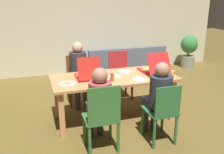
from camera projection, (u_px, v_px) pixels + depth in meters
ground_plane at (114, 118)px, 4.43m from camera, size 20.00×20.00×0.00m
back_wall at (79, 24)px, 6.73m from camera, size 8.00×0.12×2.64m
dining_table at (114, 82)px, 4.23m from camera, size 2.05×0.90×0.77m
chair_0 at (163, 112)px, 3.56m from camera, size 0.40×0.45×0.91m
person_0 at (158, 94)px, 3.63m from camera, size 0.32×0.50×1.19m
chair_1 at (78, 77)px, 4.96m from camera, size 0.43×0.39×0.94m
person_1 at (79, 69)px, 4.78m from camera, size 0.31×0.47×1.23m
chair_2 at (102, 116)px, 3.33m from camera, size 0.45×0.41×0.98m
person_2 at (99, 101)px, 3.43m from camera, size 0.30×0.54×1.17m
chair_3 at (119, 73)px, 5.22m from camera, size 0.43×0.41×0.96m
pizza_box_0 at (87, 75)px, 4.12m from camera, size 0.36×0.44×0.38m
pizza_box_1 at (153, 69)px, 4.43m from camera, size 0.39×0.57×0.37m
plate_0 at (125, 72)px, 4.44m from camera, size 0.21×0.21×0.01m
plate_1 at (139, 79)px, 4.04m from camera, size 0.23×0.23×0.01m
plate_2 at (115, 76)px, 4.19m from camera, size 0.20×0.20×0.03m
plate_3 at (67, 83)px, 3.85m from camera, size 0.25×0.25×0.03m
drinking_glass_0 at (172, 74)px, 4.11m from camera, size 0.06×0.06×0.12m
drinking_glass_1 at (166, 72)px, 4.21m from camera, size 0.07×0.07×0.13m
drinking_glass_2 at (112, 77)px, 3.95m from camera, size 0.06×0.06×0.13m
couch at (124, 66)px, 6.62m from camera, size 1.98×0.89×0.82m
potted_plant at (189, 49)px, 7.39m from camera, size 0.48×0.48×0.95m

